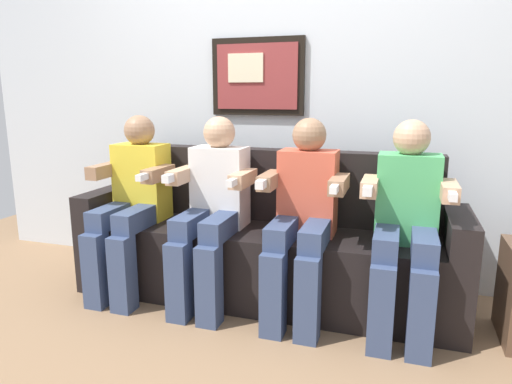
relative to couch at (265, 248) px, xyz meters
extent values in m
plane|color=#8C6B4C|center=(0.00, -0.33, -0.31)|extent=(6.12, 6.12, 0.00)
cube|color=silver|center=(0.00, 0.44, 0.99)|extent=(4.71, 0.05, 2.60)
cube|color=black|center=(-0.17, 0.40, 1.04)|extent=(0.63, 0.03, 0.50)
cube|color=maroon|center=(-0.17, 0.38, 1.04)|extent=(0.55, 0.02, 0.42)
cube|color=beige|center=(-0.25, 0.37, 1.09)|extent=(0.24, 0.02, 0.18)
cube|color=black|center=(0.00, -0.04, -0.09)|extent=(2.03, 0.58, 0.45)
cube|color=black|center=(0.00, 0.18, 0.36)|extent=(2.03, 0.14, 0.45)
cube|color=black|center=(-1.08, -0.04, 0.00)|extent=(0.14, 0.58, 0.62)
cube|color=black|center=(1.08, -0.04, 0.00)|extent=(0.14, 0.58, 0.62)
cube|color=yellow|center=(-0.81, -0.05, 0.38)|extent=(0.32, 0.20, 0.48)
sphere|color=#9E7556|center=(-0.81, -0.05, 0.70)|extent=(0.19, 0.19, 0.19)
cube|color=#38476B|center=(-0.90, -0.25, 0.20)|extent=(0.12, 0.40, 0.12)
cube|color=#38476B|center=(-0.72, -0.25, 0.20)|extent=(0.12, 0.40, 0.12)
cube|color=#38476B|center=(-0.90, -0.45, -0.09)|extent=(0.12, 0.12, 0.45)
cube|color=#38476B|center=(-0.72, -0.45, -0.09)|extent=(0.12, 0.12, 0.45)
cube|color=#9E7556|center=(-1.00, -0.17, 0.46)|extent=(0.08, 0.28, 0.08)
cube|color=#9E7556|center=(-0.62, -0.17, 0.46)|extent=(0.08, 0.28, 0.08)
cube|color=white|center=(-0.62, -0.33, 0.47)|extent=(0.04, 0.13, 0.04)
cube|color=white|center=(-0.27, -0.05, 0.38)|extent=(0.32, 0.20, 0.48)
sphere|color=tan|center=(-0.27, -0.05, 0.70)|extent=(0.19, 0.19, 0.19)
cube|color=#38476B|center=(-0.36, -0.25, 0.20)|extent=(0.12, 0.40, 0.12)
cube|color=#38476B|center=(-0.18, -0.25, 0.20)|extent=(0.12, 0.40, 0.12)
cube|color=#38476B|center=(-0.36, -0.45, -0.09)|extent=(0.12, 0.12, 0.45)
cube|color=#38476B|center=(-0.18, -0.45, -0.09)|extent=(0.12, 0.12, 0.45)
cube|color=tan|center=(-0.46, -0.17, 0.46)|extent=(0.08, 0.28, 0.08)
cube|color=tan|center=(-0.08, -0.17, 0.46)|extent=(0.08, 0.28, 0.08)
cube|color=white|center=(-0.08, -0.33, 0.47)|extent=(0.04, 0.13, 0.04)
cube|color=white|center=(-0.46, -0.33, 0.47)|extent=(0.04, 0.10, 0.04)
cube|color=#D8593F|center=(0.27, -0.05, 0.38)|extent=(0.32, 0.20, 0.48)
sphere|color=#9E7556|center=(0.27, -0.05, 0.70)|extent=(0.19, 0.19, 0.19)
cube|color=#38476B|center=(0.18, -0.25, 0.20)|extent=(0.12, 0.40, 0.12)
cube|color=#38476B|center=(0.36, -0.25, 0.20)|extent=(0.12, 0.40, 0.12)
cube|color=#38476B|center=(0.18, -0.45, -0.09)|extent=(0.12, 0.12, 0.45)
cube|color=#38476B|center=(0.36, -0.45, -0.09)|extent=(0.12, 0.12, 0.45)
cube|color=#9E7556|center=(0.08, -0.17, 0.46)|extent=(0.08, 0.28, 0.08)
cube|color=#9E7556|center=(0.46, -0.17, 0.46)|extent=(0.08, 0.28, 0.08)
cube|color=white|center=(0.46, -0.33, 0.47)|extent=(0.04, 0.13, 0.04)
cube|color=white|center=(0.08, -0.33, 0.47)|extent=(0.04, 0.10, 0.04)
cube|color=#4CB266|center=(0.81, -0.05, 0.38)|extent=(0.32, 0.20, 0.48)
sphere|color=tan|center=(0.81, -0.05, 0.70)|extent=(0.19, 0.19, 0.19)
cube|color=#38476B|center=(0.72, -0.25, 0.20)|extent=(0.12, 0.40, 0.12)
cube|color=#38476B|center=(0.90, -0.25, 0.20)|extent=(0.12, 0.40, 0.12)
cube|color=#38476B|center=(0.72, -0.45, -0.09)|extent=(0.12, 0.12, 0.45)
cube|color=#38476B|center=(0.90, -0.45, -0.09)|extent=(0.12, 0.12, 0.45)
cube|color=tan|center=(0.62, -0.17, 0.46)|extent=(0.08, 0.28, 0.08)
cube|color=tan|center=(1.00, -0.17, 0.46)|extent=(0.08, 0.28, 0.08)
cube|color=white|center=(1.00, -0.33, 0.47)|extent=(0.04, 0.13, 0.04)
cube|color=white|center=(0.62, -0.33, 0.47)|extent=(0.04, 0.10, 0.04)
camera|label=1|loc=(0.77, -2.56, 0.92)|focal=32.00mm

